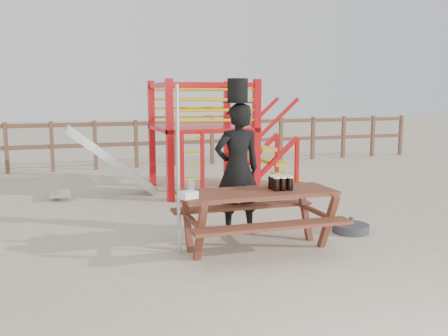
# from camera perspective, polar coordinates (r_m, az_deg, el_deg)

# --- Properties ---
(ground) EXTENTS (60.00, 60.00, 0.00)m
(ground) POSITION_cam_1_polar(r_m,az_deg,el_deg) (6.30, 5.19, -8.56)
(ground) COLOR #C2B197
(ground) RESTS_ON ground
(back_fence) EXTENTS (15.09, 0.09, 1.20)m
(back_fence) POSITION_cam_1_polar(r_m,az_deg,el_deg) (12.78, -7.80, 3.43)
(back_fence) COLOR brown
(back_fence) RESTS_ON ground
(playground_fort) EXTENTS (4.71, 1.84, 2.10)m
(playground_fort) POSITION_cam_1_polar(r_m,az_deg,el_deg) (9.47, -3.00, 3.80)
(playground_fort) COLOR #BC0C11
(playground_fort) RESTS_ON ground
(picnic_table) EXTENTS (1.86, 1.31, 0.71)m
(picnic_table) POSITION_cam_1_polar(r_m,az_deg,el_deg) (5.94, 3.81, -5.12)
(picnic_table) COLOR brown
(picnic_table) RESTS_ON ground
(man_with_hat) EXTENTS (0.65, 0.44, 2.04)m
(man_with_hat) POSITION_cam_1_polar(r_m,az_deg,el_deg) (6.51, 1.53, 0.27)
(man_with_hat) COLOR black
(man_with_hat) RESTS_ON ground
(metal_pole) EXTENTS (0.04, 0.04, 1.95)m
(metal_pole) POSITION_cam_1_polar(r_m,az_deg,el_deg) (5.69, -5.26, -0.32)
(metal_pole) COLOR #B2B2B7
(metal_pole) RESTS_ON ground
(parasol_base) EXTENTS (0.49, 0.49, 0.21)m
(parasol_base) POSITION_cam_1_polar(r_m,az_deg,el_deg) (6.95, 14.28, -6.67)
(parasol_base) COLOR #323236
(parasol_base) RESTS_ON ground
(paper_bag) EXTENTS (0.22, 0.20, 0.08)m
(paper_bag) POSITION_cam_1_polar(r_m,az_deg,el_deg) (5.45, -4.11, -3.09)
(paper_bag) COLOR white
(paper_bag) RESTS_ON picnic_table
(stout_pints) EXTENTS (0.25, 0.26, 0.17)m
(stout_pints) POSITION_cam_1_polar(r_m,az_deg,el_deg) (5.98, 6.43, -1.65)
(stout_pints) COLOR black
(stout_pints) RESTS_ON picnic_table
(empty_glasses) EXTENTS (0.08, 0.08, 0.15)m
(empty_glasses) POSITION_cam_1_polar(r_m,az_deg,el_deg) (5.74, -3.75, -2.21)
(empty_glasses) COLOR silver
(empty_glasses) RESTS_ON picnic_table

